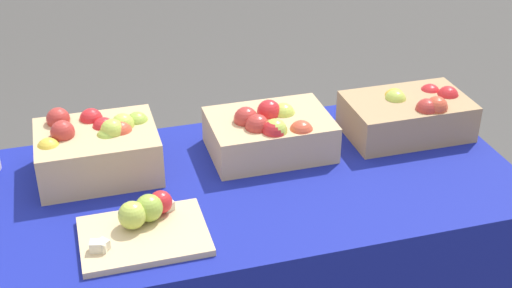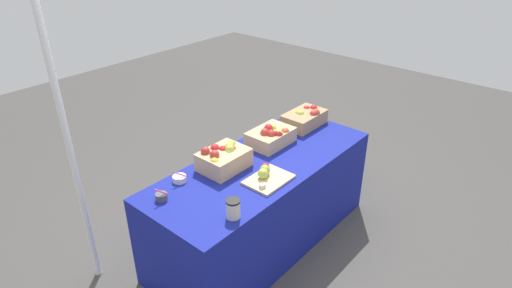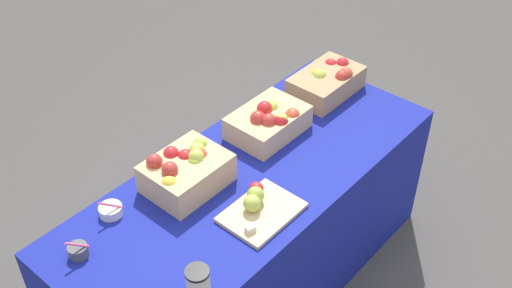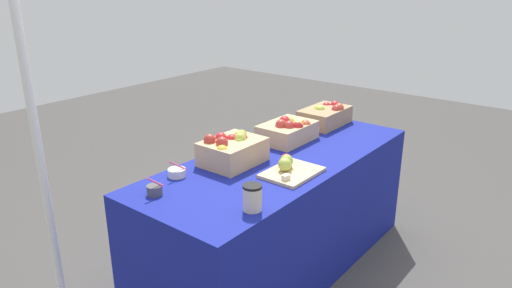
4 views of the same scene
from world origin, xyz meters
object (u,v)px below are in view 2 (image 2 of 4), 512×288
cutting_board_front (267,176)px  sample_bowl_near (161,197)px  apple_crate_left (305,118)px  apple_crate_right (224,158)px  sample_bowl_mid (179,179)px  coffee_cup (233,209)px  apple_crate_middle (271,136)px  tent_pole (70,152)px

cutting_board_front → sample_bowl_near: size_ratio=3.06×
cutting_board_front → apple_crate_left: bearing=18.9°
apple_crate_right → sample_bowl_mid: size_ratio=3.33×
apple_crate_left → cutting_board_front: bearing=-161.1°
sample_bowl_mid → coffee_cup: (-0.05, -0.55, 0.04)m
apple_crate_middle → tent_pole: 1.48m
apple_crate_left → coffee_cup: size_ratio=3.10×
apple_crate_left → cutting_board_front: 0.94m
sample_bowl_near → cutting_board_front: bearing=-29.8°
apple_crate_right → tent_pole: tent_pole is taller
tent_pole → apple_crate_middle: bearing=-21.9°
coffee_cup → apple_crate_left: bearing=17.2°
apple_crate_left → sample_bowl_near: size_ratio=3.64×
tent_pole → cutting_board_front: bearing=-42.6°
apple_crate_left → apple_crate_middle: apple_crate_middle is taller
sample_bowl_mid → coffee_cup: 0.56m
apple_crate_left → tent_pole: tent_pole is taller
coffee_cup → tent_pole: tent_pole is taller
apple_crate_middle → coffee_cup: apple_crate_middle is taller
apple_crate_right → coffee_cup: size_ratio=2.77×
apple_crate_middle → cutting_board_front: apple_crate_middle is taller
coffee_cup → sample_bowl_near: bearing=110.1°
coffee_cup → apple_crate_right: bearing=50.0°
coffee_cup → tent_pole: (-0.47, 0.97, 0.24)m
sample_bowl_near → apple_crate_left: bearing=-2.1°
sample_bowl_near → tent_pole: size_ratio=0.05×
apple_crate_left → tent_pole: size_ratio=0.18×
sample_bowl_near → sample_bowl_mid: bearing=20.1°
apple_crate_middle → cutting_board_front: (-0.43, -0.31, -0.04)m
apple_crate_middle → apple_crate_right: size_ratio=1.07×
sample_bowl_mid → apple_crate_right: bearing=-17.8°
apple_crate_left → sample_bowl_mid: size_ratio=3.74×
apple_crate_middle → tent_pole: (-1.36, 0.55, 0.23)m
cutting_board_front → sample_bowl_near: 0.73m
apple_crate_left → sample_bowl_near: (-1.52, 0.06, -0.04)m
apple_crate_left → apple_crate_middle: (-0.46, 0.00, 0.00)m
cutting_board_front → apple_crate_right: bearing=103.5°
cutting_board_front → sample_bowl_mid: size_ratio=3.14×
sample_bowl_near → tent_pole: 0.64m
apple_crate_right → coffee_cup: apple_crate_right is taller
cutting_board_front → sample_bowl_mid: (-0.41, 0.44, -0.01)m
apple_crate_middle → sample_bowl_mid: apple_crate_middle is taller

